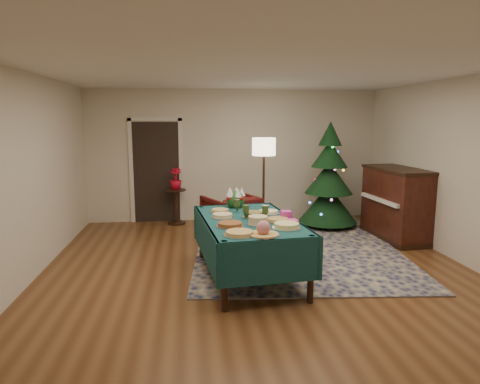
{
  "coord_description": "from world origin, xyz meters",
  "views": [
    {
      "loc": [
        -0.94,
        -5.33,
        2.09
      ],
      "look_at": [
        -0.18,
        0.94,
        1.01
      ],
      "focal_mm": 32.0,
      "sensor_mm": 36.0,
      "label": 1
    }
  ],
  "objects": [
    {
      "name": "gift_box",
      "position": [
        0.31,
        0.03,
        0.85
      ],
      "size": [
        0.14,
        0.14,
        0.11
      ],
      "primitive_type": "cube",
      "rotation": [
        0.0,
        0.0,
        0.1
      ],
      "color": "#D13AA1",
      "rests_on": "buffet_table"
    },
    {
      "name": "buffet_table",
      "position": [
        -0.17,
        0.06,
        0.64
      ],
      "size": [
        1.41,
        2.17,
        0.8
      ],
      "color": "black",
      "rests_on": "ground"
    },
    {
      "name": "goblet_0",
      "position": [
        -0.28,
        0.49,
        0.9
      ],
      "size": [
        0.09,
        0.09,
        0.19
      ],
      "color": "#2D471E",
      "rests_on": "buffet_table"
    },
    {
      "name": "side_table",
      "position": [
        -1.21,
        3.2,
        0.35
      ],
      "size": [
        0.4,
        0.4,
        0.71
      ],
      "color": "black",
      "rests_on": "ground"
    },
    {
      "name": "platter_8",
      "position": [
        0.15,
        0.37,
        0.82
      ],
      "size": [
        0.31,
        0.31,
        0.04
      ],
      "color": "silver",
      "rests_on": "buffet_table"
    },
    {
      "name": "platter_9",
      "position": [
        -0.51,
        0.53,
        0.82
      ],
      "size": [
        0.28,
        0.28,
        0.04
      ],
      "color": "silver",
      "rests_on": "buffet_table"
    },
    {
      "name": "doorway",
      "position": [
        -1.6,
        3.48,
        1.1
      ],
      "size": [
        1.08,
        0.04,
        2.16
      ],
      "color": "black",
      "rests_on": "ground"
    },
    {
      "name": "centerpiece",
      "position": [
        -0.26,
        0.86,
        0.94
      ],
      "size": [
        0.29,
        0.29,
        0.33
      ],
      "color": "#1E4C1E",
      "rests_on": "buffet_table"
    },
    {
      "name": "rug",
      "position": [
        0.79,
        1.36,
        0.01
      ],
      "size": [
        3.57,
        4.47,
        0.02
      ],
      "primitive_type": "cube",
      "rotation": [
        0.0,
        0.0,
        -0.09
      ],
      "color": "#131949",
      "rests_on": "ground"
    },
    {
      "name": "platter_5",
      "position": [
        0.17,
        -0.11,
        0.82
      ],
      "size": [
        0.31,
        0.31,
        0.04
      ],
      "color": "silver",
      "rests_on": "buffet_table"
    },
    {
      "name": "platter_2",
      "position": [
        0.21,
        -0.47,
        0.83
      ],
      "size": [
        0.35,
        0.35,
        0.07
      ],
      "color": "silver",
      "rests_on": "buffet_table"
    },
    {
      "name": "platter_6",
      "position": [
        -0.51,
        0.19,
        0.83
      ],
      "size": [
        0.3,
        0.3,
        0.06
      ],
      "color": "silver",
      "rests_on": "buffet_table"
    },
    {
      "name": "platter_7",
      "position": [
        -0.1,
        0.16,
        0.84
      ],
      "size": [
        0.3,
        0.3,
        0.08
      ],
      "color": "silver",
      "rests_on": "buffet_table"
    },
    {
      "name": "platter_3",
      "position": [
        -0.46,
        -0.31,
        0.83
      ],
      "size": [
        0.34,
        0.34,
        0.06
      ],
      "color": "silver",
      "rests_on": "buffet_table"
    },
    {
      "name": "floor_lamp",
      "position": [
        0.43,
        2.36,
        1.49
      ],
      "size": [
        0.43,
        0.43,
        1.76
      ],
      "color": "#A57F3F",
      "rests_on": "ground"
    },
    {
      "name": "christmas_tree",
      "position": [
        1.76,
        2.63,
        0.93
      ],
      "size": [
        1.14,
        1.14,
        2.06
      ],
      "color": "black",
      "rests_on": "ground"
    },
    {
      "name": "platter_4",
      "position": [
        -0.1,
        -0.24,
        0.85
      ],
      "size": [
        0.28,
        0.28,
        0.11
      ],
      "color": "silver",
      "rests_on": "buffet_table"
    },
    {
      "name": "platter_0",
      "position": [
        -0.39,
        -0.71,
        0.82
      ],
      "size": [
        0.37,
        0.37,
        0.05
      ],
      "color": "silver",
      "rests_on": "buffet_table"
    },
    {
      "name": "potted_plant",
      "position": [
        -1.21,
        3.2,
        0.83
      ],
      "size": [
        0.24,
        0.43,
        0.24
      ],
      "primitive_type": "imported",
      "color": "#B50C20",
      "rests_on": "side_table"
    },
    {
      "name": "piano",
      "position": [
        2.67,
        1.66,
        0.62
      ],
      "size": [
        0.78,
        1.5,
        1.26
      ],
      "color": "black",
      "rests_on": "ground"
    },
    {
      "name": "room_shell",
      "position": [
        0.0,
        0.0,
        1.35
      ],
      "size": [
        7.0,
        7.0,
        7.0
      ],
      "color": "#593319",
      "rests_on": "ground"
    },
    {
      "name": "napkin_stack",
      "position": [
        0.32,
        -0.21,
        0.82
      ],
      "size": [
        0.18,
        0.18,
        0.04
      ],
      "primitive_type": "cube",
      "rotation": [
        0.0,
        0.0,
        0.1
      ],
      "color": "#DE3D8A",
      "rests_on": "buffet_table"
    },
    {
      "name": "goblet_2",
      "position": [
        -0.21,
        0.06,
        0.9
      ],
      "size": [
        0.09,
        0.09,
        0.19
      ],
      "color": "#2D471E",
      "rests_on": "buffet_table"
    },
    {
      "name": "goblet_1",
      "position": [
        0.04,
        0.03,
        0.9
      ],
      "size": [
        0.09,
        0.09,
        0.19
      ],
      "color": "#2D471E",
      "rests_on": "buffet_table"
    },
    {
      "name": "armchair",
      "position": [
        -0.21,
        2.0,
        0.43
      ],
      "size": [
        1.08,
        1.06,
        0.86
      ],
      "primitive_type": "imported",
      "rotation": [
        0.0,
        0.0,
        3.56
      ],
      "color": "#470F0F",
      "rests_on": "ground"
    },
    {
      "name": "platter_1",
      "position": [
        -0.12,
        -0.75,
        0.87
      ],
      "size": [
        0.36,
        0.36,
        0.17
      ],
      "color": "silver",
      "rests_on": "buffet_table"
    }
  ]
}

